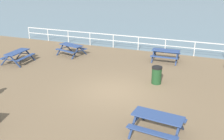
{
  "coord_description": "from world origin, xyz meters",
  "views": [
    {
      "loc": [
        4.31,
        -10.79,
        5.36
      ],
      "look_at": [
        -0.4,
        0.77,
        0.8
      ],
      "focal_mm": 40.8,
      "sensor_mm": 36.0,
      "label": 1
    }
  ],
  "objects": [
    {
      "name": "seaward_railing",
      "position": [
        -0.0,
        7.75,
        0.76
      ],
      "size": [
        23.07,
        0.07,
        1.08
      ],
      "color": "white",
      "rests_on": "ground"
    },
    {
      "name": "picnic_table_near_right",
      "position": [
        2.84,
        -2.88,
        0.58
      ],
      "size": [
        1.93,
        1.68,
        0.8
      ],
      "rotation": [
        0.0,
        0.0,
        -0.09
      ],
      "color": "#334C84",
      "rests_on": "ground"
    },
    {
      "name": "picnic_table_seaward",
      "position": [
        -7.54,
        1.76,
        0.58
      ],
      "size": [
        1.65,
        1.9,
        0.8
      ],
      "rotation": [
        0.0,
        0.0,
        1.64
      ],
      "color": "#334C84",
      "rests_on": "ground"
    },
    {
      "name": "picnic_table_far_left",
      "position": [
        1.45,
        5.8,
        0.58
      ],
      "size": [
        1.85,
        1.59,
        0.8
      ],
      "rotation": [
        0.0,
        0.0,
        0.03
      ],
      "color": "#334C84",
      "rests_on": "ground"
    },
    {
      "name": "sea_band",
      "position": [
        0.0,
        52.75,
        0.0
      ],
      "size": [
        142.0,
        90.0,
        0.01
      ],
      "primitive_type": "cube",
      "color": "gray",
      "rests_on": "ground"
    },
    {
      "name": "ground_plane",
      "position": [
        0.0,
        0.0,
        -0.1
      ],
      "size": [
        30.0,
        24.0,
        0.2
      ],
      "primitive_type": "cube",
      "color": "#846B4C"
    },
    {
      "name": "picnic_table_near_left",
      "position": [
        -5.18,
        4.67,
        0.58
      ],
      "size": [
        2.13,
        1.93,
        0.8
      ],
      "rotation": [
        0.0,
        0.0,
        -0.27
      ],
      "color": "#334C84",
      "rests_on": "ground"
    },
    {
      "name": "litter_bin",
      "position": [
        1.76,
        1.76,
        0.48
      ],
      "size": [
        0.55,
        0.55,
        0.95
      ],
      "color": "#1E4723",
      "rests_on": "ground"
    }
  ]
}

